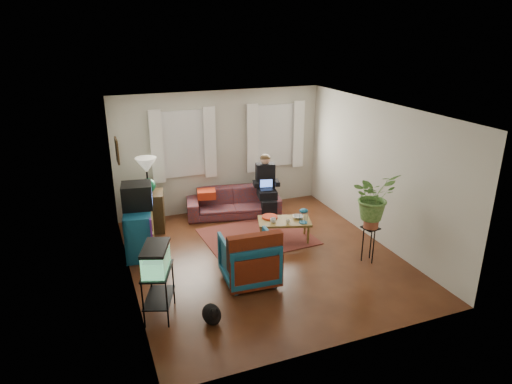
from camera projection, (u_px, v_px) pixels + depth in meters
name	position (u px, v px, depth m)	size (l,w,h in m)	color
floor	(264.00, 258.00, 8.01)	(4.50, 5.00, 0.01)	#4F2B14
ceiling	(265.00, 110.00, 7.12)	(4.50, 5.00, 0.01)	white
wall_back	(220.00, 152.00, 9.75)	(4.50, 0.01, 2.60)	silver
wall_front	(345.00, 255.00, 5.38)	(4.50, 0.01, 2.60)	silver
wall_left	(125.00, 207.00, 6.80)	(0.01, 5.00, 2.60)	silver
wall_right	(378.00, 173.00, 8.33)	(0.01, 5.00, 2.60)	silver
window_left	(183.00, 144.00, 9.37)	(1.08, 0.04, 1.38)	white
window_right	(274.00, 136.00, 10.07)	(1.08, 0.04, 1.38)	white
curtains_left	(184.00, 145.00, 9.30)	(1.36, 0.06, 1.50)	white
curtains_right	(276.00, 136.00, 10.00)	(1.36, 0.06, 1.50)	white
picture_frame	(118.00, 151.00, 7.33)	(0.04, 0.32, 0.40)	#3D2616
area_rug	(257.00, 236.00, 8.81)	(2.00, 1.60, 0.01)	brown
sofa	(233.00, 198.00, 9.71)	(1.97, 0.78, 0.77)	brown
seated_person	(266.00, 187.00, 9.76)	(0.49, 0.61, 1.17)	black
side_table	(150.00, 211.00, 9.00)	(0.54, 0.54, 0.78)	#371E14
table_lamp	(147.00, 176.00, 8.75)	(0.40, 0.40, 0.72)	white
dresser	(139.00, 231.00, 8.07)	(0.46, 0.92, 0.83)	#12596C
crt_tv	(137.00, 196.00, 7.94)	(0.51, 0.46, 0.44)	black
aquarium_stand	(159.00, 293.00, 6.32)	(0.36, 0.64, 0.71)	black
aquarium	(156.00, 258.00, 6.13)	(0.32, 0.58, 0.38)	#7FD899
black_cat	(211.00, 312.00, 6.21)	(0.25, 0.39, 0.33)	black
armchair	(249.00, 257.00, 7.17)	(0.82, 0.77, 0.84)	#125A6F
serape_throw	(255.00, 256.00, 6.82)	(0.85, 0.20, 0.69)	#9E0A0A
coffee_table	(284.00, 230.00, 8.63)	(0.97, 0.53, 0.40)	brown
cup_a	(273.00, 220.00, 8.45)	(0.11, 0.11, 0.09)	white
cup_b	(288.00, 222.00, 8.40)	(0.09, 0.09, 0.08)	beige
bowl	(298.00, 217.00, 8.65)	(0.19, 0.19, 0.05)	white
snack_tray	(270.00, 217.00, 8.66)	(0.30, 0.30, 0.04)	#B21414
birdcage	(304.00, 216.00, 8.40)	(0.16, 0.16, 0.28)	#115B6B
plant_stand	(369.00, 244.00, 7.81)	(0.27, 0.27, 0.64)	black
potted_plant	(373.00, 203.00, 7.55)	(0.72, 0.63, 0.81)	#599947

